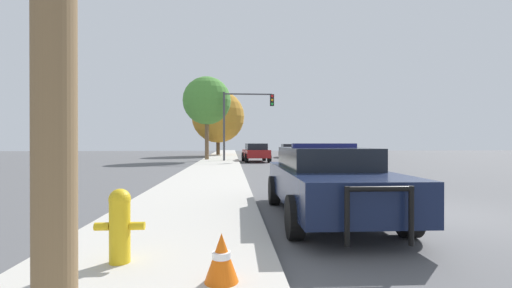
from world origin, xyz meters
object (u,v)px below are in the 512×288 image
at_px(police_car, 326,179).
at_px(tree_sidewalk_mid, 207,101).
at_px(fire_hydrant, 120,223).
at_px(car_background_oncoming, 290,150).
at_px(tree_sidewalk_far, 218,117).
at_px(traffic_light, 244,112).
at_px(car_background_midblock, 256,152).
at_px(traffic_cone, 222,257).

relative_size(police_car, tree_sidewalk_mid, 0.74).
height_order(fire_hydrant, car_background_oncoming, car_background_oncoming).
relative_size(car_background_oncoming, tree_sidewalk_mid, 0.63).
xyz_separation_m(car_background_oncoming, tree_sidewalk_mid, (-7.92, -5.86, 4.21)).
bearing_deg(tree_sidewalk_far, car_background_oncoming, -33.80).
xyz_separation_m(traffic_light, car_background_midblock, (0.95, 0.58, -3.10)).
bearing_deg(traffic_light, car_background_midblock, 31.55).
bearing_deg(car_background_midblock, police_car, -93.31).
distance_m(police_car, tree_sidewalk_mid, 22.17).
distance_m(car_background_midblock, traffic_cone, 23.56).
xyz_separation_m(fire_hydrant, tree_sidewalk_mid, (-0.74, 24.21, 4.35)).
height_order(car_background_midblock, traffic_cone, car_background_midblock).
bearing_deg(tree_sidewalk_mid, traffic_light, -33.24).
distance_m(fire_hydrant, car_background_midblock, 23.06).
relative_size(tree_sidewalk_mid, traffic_cone, 13.96).
bearing_deg(car_background_midblock, car_background_oncoming, 57.79).
distance_m(fire_hydrant, car_background_oncoming, 30.92).
xyz_separation_m(police_car, car_background_oncoming, (3.94, 27.28, -0.04)).
bearing_deg(police_car, car_background_oncoming, -97.29).
height_order(traffic_light, car_background_midblock, traffic_light).
distance_m(fire_hydrant, traffic_cone, 1.37).
distance_m(traffic_light, car_background_midblock, 3.29).
height_order(fire_hydrant, tree_sidewalk_far, tree_sidewalk_far).
relative_size(traffic_light, car_background_midblock, 1.25).
height_order(tree_sidewalk_far, tree_sidewalk_mid, tree_sidewalk_far).
distance_m(traffic_light, tree_sidewalk_mid, 3.73).
xyz_separation_m(fire_hydrant, car_background_oncoming, (7.17, 30.08, 0.14)).
height_order(tree_sidewalk_far, traffic_cone, tree_sidewalk_far).
relative_size(police_car, car_background_oncoming, 1.18).
bearing_deg(tree_sidewalk_mid, tree_sidewalk_far, 87.45).
bearing_deg(traffic_light, tree_sidewalk_far, 101.06).
relative_size(tree_sidewalk_far, traffic_cone, 15.07).
relative_size(car_background_midblock, traffic_cone, 8.64).
xyz_separation_m(police_car, tree_sidewalk_mid, (-3.97, 21.41, 4.17)).
bearing_deg(traffic_light, traffic_cone, -92.63).
bearing_deg(car_background_midblock, tree_sidewalk_mid, 157.35).
xyz_separation_m(police_car, tree_sidewalk_far, (-3.49, 32.25, 3.70)).
height_order(police_car, tree_sidewalk_far, tree_sidewalk_far).
bearing_deg(car_background_midblock, tree_sidewalk_far, 102.37).
distance_m(car_background_midblock, tree_sidewalk_mid, 5.90).
height_order(police_car, tree_sidewalk_mid, tree_sidewalk_mid).
bearing_deg(car_background_oncoming, car_background_midblock, 63.29).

